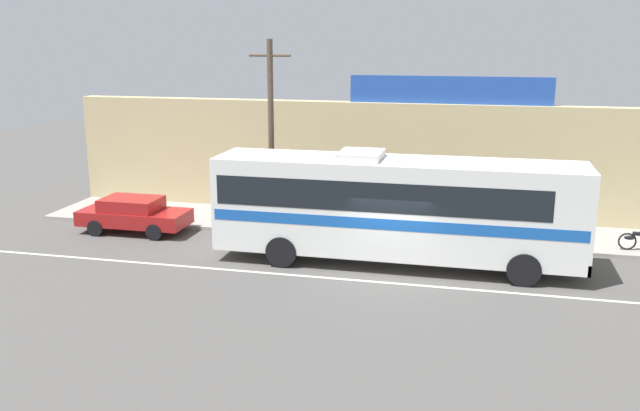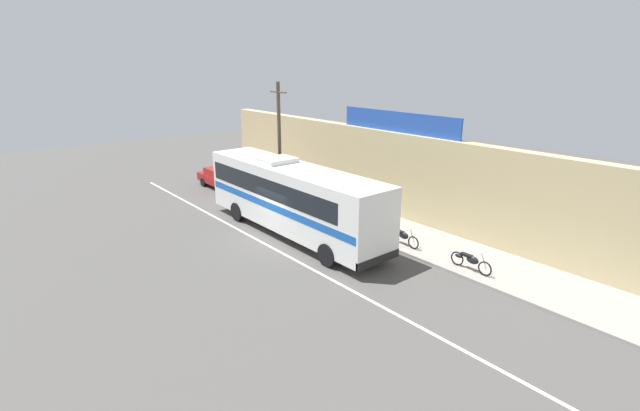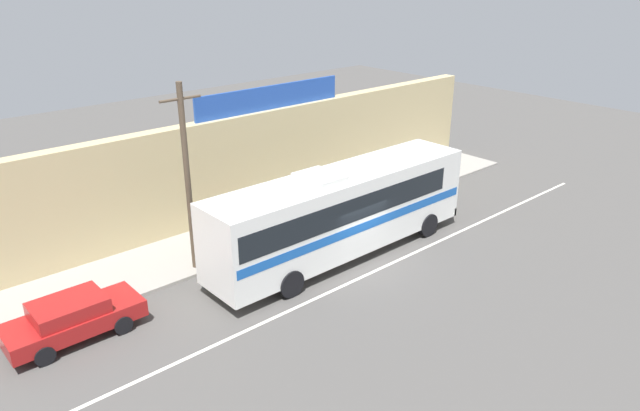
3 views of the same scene
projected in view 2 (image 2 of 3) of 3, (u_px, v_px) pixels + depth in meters
name	position (u px, v px, depth m)	size (l,w,h in m)	color
ground_plane	(275.00, 238.00, 22.93)	(70.00, 70.00, 0.00)	#4F4C49
sidewalk_slab	(351.00, 216.00, 26.07)	(30.00, 3.60, 0.14)	gray
storefront_facade	(378.00, 171.00, 26.67)	(30.00, 0.70, 4.80)	tan
storefront_billboard	(398.00, 122.00, 24.83)	(8.06, 0.12, 1.10)	#234CAD
road_center_stripe	(262.00, 242.00, 22.44)	(30.00, 0.14, 0.01)	silver
intercity_bus	(291.00, 195.00, 23.01)	(12.07, 2.61, 3.78)	white
parked_car	(221.00, 178.00, 31.85)	(4.22, 1.82, 1.37)	maroon
utility_pole	(279.00, 140.00, 27.93)	(1.60, 0.22, 7.21)	brown
motorcycle_orange	(402.00, 236.00, 21.70)	(1.95, 0.56, 0.94)	black
motorcycle_red	(470.00, 261.00, 19.03)	(1.93, 0.56, 0.94)	black
pedestrian_far_right	(334.00, 190.00, 27.50)	(0.30, 0.48, 1.62)	navy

